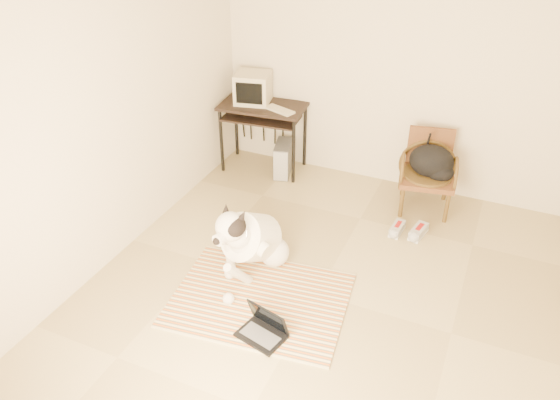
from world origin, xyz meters
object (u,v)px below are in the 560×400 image
Objects in this scene: dog at (251,240)px; pc_tower at (283,159)px; laptop at (264,328)px; rattan_chair at (427,171)px; computer_desk at (263,115)px; backpack at (433,163)px; crt_monitor at (253,88)px.

pc_tower is (-0.48, 1.81, -0.13)m from dog.
laptop is 2.65m from rattan_chair.
computer_desk is 0.59m from pc_tower.
laptop is 0.50× the size of rattan_chair.
rattan_chair is (0.78, 2.51, 0.35)m from laptop.
pc_tower is at bearing 104.69° from dog.
dog is 2.38× the size of backpack.
computer_desk is 2.02m from rattan_chair.
laptop is (0.47, -0.73, -0.25)m from dog.
rattan_chair reaches higher than computer_desk.
computer_desk reaches higher than pc_tower.
crt_monitor is at bearing 176.39° from backpack.
dog is 1.88m from pc_tower.
pc_tower is (0.42, -0.08, -0.81)m from crt_monitor.
computer_desk is at bearing 177.60° from backpack.
backpack is at bearing -3.61° from crt_monitor.
rattan_chair reaches higher than dog.
pc_tower is at bearing -10.32° from crt_monitor.
rattan_chair is 0.13m from backpack.
laptop is at bearing -62.42° from crt_monitor.
crt_monitor is at bearing 115.45° from dog.
dog is 2.17m from rattan_chair.
backpack reaches higher than laptop.
rattan_chair is (2.00, -0.06, -0.29)m from computer_desk.
computer_desk is 1.23× the size of rattan_chair.
dog is at bearing -67.67° from computer_desk.
pc_tower is (0.28, -0.02, -0.52)m from computer_desk.
rattan_chair is at bearing 54.90° from dog.
dog is at bearing -126.39° from backpack.
crt_monitor reaches higher than rattan_chair.
dog is at bearing -75.31° from pc_tower.
dog is 0.90m from laptop.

